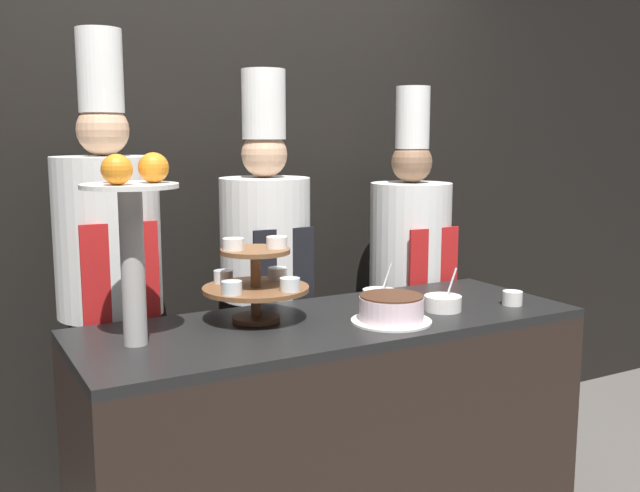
% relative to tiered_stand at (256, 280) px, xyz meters
% --- Properties ---
extents(wall_back, '(10.00, 0.06, 2.80)m').
position_rel_tiered_stand_xyz_m(wall_back, '(0.25, 0.81, 0.33)').
color(wall_back, black).
rests_on(wall_back, ground_plane).
extents(buffet_counter, '(1.82, 0.66, 0.92)m').
position_rel_tiered_stand_xyz_m(buffet_counter, '(0.25, -0.11, -0.61)').
color(buffet_counter, black).
rests_on(buffet_counter, ground_plane).
extents(tiered_stand, '(0.38, 0.38, 0.30)m').
position_rel_tiered_stand_xyz_m(tiered_stand, '(0.00, 0.00, 0.00)').
color(tiered_stand, brown).
rests_on(tiered_stand, buffet_counter).
extents(fruit_pedestal, '(0.30, 0.30, 0.60)m').
position_rel_tiered_stand_xyz_m(fruit_pedestal, '(-0.45, -0.09, 0.25)').
color(fruit_pedestal, '#B2ADA8').
rests_on(fruit_pedestal, buffet_counter).
extents(cake_round, '(0.28, 0.28, 0.10)m').
position_rel_tiered_stand_xyz_m(cake_round, '(0.41, -0.25, -0.10)').
color(cake_round, white).
rests_on(cake_round, buffet_counter).
extents(cup_white, '(0.08, 0.08, 0.05)m').
position_rel_tiered_stand_xyz_m(cup_white, '(0.96, -0.26, -0.12)').
color(cup_white, white).
rests_on(cup_white, buffet_counter).
extents(serving_bowl_near, '(0.14, 0.14, 0.16)m').
position_rel_tiered_stand_xyz_m(serving_bowl_near, '(0.67, -0.20, -0.12)').
color(serving_bowl_near, white).
rests_on(serving_bowl_near, buffet_counter).
extents(serving_bowl_far, '(0.13, 0.13, 0.16)m').
position_rel_tiered_stand_xyz_m(serving_bowl_far, '(0.53, 0.02, -0.12)').
color(serving_bowl_far, white).
rests_on(serving_bowl_far, buffet_counter).
extents(chef_left, '(0.39, 0.39, 1.95)m').
position_rel_tiered_stand_xyz_m(chef_left, '(-0.41, 0.43, -0.04)').
color(chef_left, black).
rests_on(chef_left, ground_plane).
extents(chef_center_left, '(0.38, 0.38, 1.84)m').
position_rel_tiered_stand_xyz_m(chef_center_left, '(0.24, 0.43, -0.08)').
color(chef_center_left, '#38332D').
rests_on(chef_center_left, ground_plane).
extents(chef_center_right, '(0.38, 0.38, 1.79)m').
position_rel_tiered_stand_xyz_m(chef_center_right, '(0.98, 0.43, -0.13)').
color(chef_center_right, black).
rests_on(chef_center_right, ground_plane).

